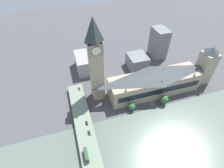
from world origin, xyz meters
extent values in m
plane|color=#4C4C4F|center=(0.00, 0.00, 0.00)|extent=(600.00, 600.00, 0.00)
cube|color=slate|center=(-39.47, 0.00, 0.15)|extent=(66.94, 360.00, 0.30)
cube|color=tan|center=(14.99, -8.00, 10.59)|extent=(23.97, 94.80, 21.18)
cube|color=black|center=(2.85, -8.00, 11.65)|extent=(0.40, 87.22, 6.35)
pyramid|color=#3D4247|center=(14.99, -8.00, 24.12)|extent=(23.49, 92.91, 5.88)
cone|color=gray|center=(4.00, -44.02, 23.68)|extent=(2.20, 2.20, 5.00)
cone|color=gray|center=(4.00, -8.00, 23.68)|extent=(2.20, 2.20, 5.00)
cone|color=gray|center=(4.00, 28.02, 23.68)|extent=(2.20, 2.20, 5.00)
cube|color=tan|center=(25.82, 49.15, 31.53)|extent=(11.49, 11.49, 63.06)
cube|color=gray|center=(25.82, 49.15, 57.89)|extent=(12.18, 12.18, 10.34)
cylinder|color=black|center=(19.90, 49.15, 57.89)|extent=(0.50, 7.98, 7.98)
cylinder|color=silver|center=(19.78, 49.15, 57.89)|extent=(0.62, 7.39, 7.39)
cylinder|color=black|center=(31.74, 49.15, 57.89)|extent=(0.50, 7.98, 7.98)
cylinder|color=silver|center=(31.86, 49.15, 57.89)|extent=(0.62, 7.39, 7.39)
cylinder|color=black|center=(25.82, 43.23, 57.89)|extent=(7.98, 0.50, 7.98)
cylinder|color=silver|center=(25.82, 43.11, 57.89)|extent=(7.39, 0.62, 7.39)
cylinder|color=black|center=(25.82, 55.07, 57.89)|extent=(7.98, 0.50, 7.98)
cylinder|color=silver|center=(25.82, 55.18, 57.89)|extent=(7.39, 0.62, 7.39)
pyramid|color=#2D3833|center=(25.82, 49.15, 73.32)|extent=(11.72, 11.72, 20.50)
cube|color=tan|center=(14.99, -66.60, 18.34)|extent=(14.40, 14.40, 36.69)
pyramid|color=#3D4247|center=(14.99, -66.60, 39.93)|extent=(14.40, 14.40, 6.48)
cylinder|color=#333338|center=(14.99, -66.60, 45.17)|extent=(0.30, 0.30, 4.00)
cube|color=#5D6A59|center=(-39.47, 70.35, 2.05)|extent=(3.00, 12.68, 4.11)
cube|color=#5D6A59|center=(18.59, 70.35, 2.05)|extent=(3.00, 12.68, 4.11)
cube|color=gray|center=(-39.47, 70.35, 4.71)|extent=(165.88, 14.91, 1.20)
cube|color=#235B33|center=(-36.35, 73.37, 6.75)|extent=(10.45, 2.40, 2.02)
cube|color=black|center=(-36.35, 73.37, 7.16)|extent=(9.40, 2.46, 0.89)
cube|color=#235B33|center=(-36.35, 73.37, 8.95)|extent=(10.24, 2.40, 2.37)
cube|color=black|center=(-36.35, 73.37, 9.07)|extent=(9.40, 2.46, 1.14)
cube|color=#1E4E2B|center=(-36.35, 73.37, 10.21)|extent=(10.13, 2.28, 0.16)
cylinder|color=black|center=(-31.99, 72.28, 5.85)|extent=(1.08, 0.28, 1.08)
cylinder|color=black|center=(-31.99, 74.46, 5.85)|extent=(1.08, 0.28, 1.08)
cylinder|color=black|center=(-40.60, 72.28, 5.85)|extent=(1.08, 0.28, 1.08)
cylinder|color=black|center=(-40.60, 74.46, 5.85)|extent=(1.08, 0.28, 1.08)
cube|color=black|center=(-8.03, 67.60, 5.85)|extent=(4.22, 1.74, 0.61)
cube|color=black|center=(-8.16, 67.60, 6.38)|extent=(2.19, 1.57, 0.45)
cylinder|color=black|center=(-6.39, 66.82, 5.64)|extent=(0.67, 0.22, 0.67)
cylinder|color=black|center=(-6.39, 68.38, 5.64)|extent=(0.67, 0.22, 0.67)
cylinder|color=black|center=(-9.67, 66.82, 5.64)|extent=(0.67, 0.22, 0.67)
cylinder|color=black|center=(-9.67, 68.38, 5.64)|extent=(0.67, 0.22, 0.67)
cube|color=#2D5638|center=(-17.93, 67.46, 5.82)|extent=(4.67, 1.89, 0.55)
cube|color=black|center=(-18.07, 67.46, 6.39)|extent=(2.43, 1.71, 0.59)
cylinder|color=black|center=(-16.04, 66.60, 5.63)|extent=(0.64, 0.22, 0.64)
cylinder|color=black|center=(-16.04, 68.32, 5.63)|extent=(0.64, 0.22, 0.64)
cylinder|color=black|center=(-19.82, 66.60, 5.63)|extent=(0.64, 0.22, 0.64)
cylinder|color=black|center=(-19.82, 68.32, 5.63)|extent=(0.64, 0.22, 0.64)
cube|color=slate|center=(36.32, 66.70, 5.83)|extent=(4.36, 1.75, 0.62)
cube|color=black|center=(36.19, 66.70, 6.40)|extent=(2.27, 1.57, 0.52)
cylinder|color=black|center=(38.08, 65.92, 5.61)|extent=(0.60, 0.22, 0.60)
cylinder|color=black|center=(38.08, 67.49, 5.61)|extent=(0.60, 0.22, 0.60)
cylinder|color=black|center=(34.57, 65.92, 5.61)|extent=(0.60, 0.22, 0.60)
cylinder|color=black|center=(34.57, 67.49, 5.61)|extent=(0.60, 0.22, 0.60)
cube|color=slate|center=(75.82, -44.29, 18.92)|extent=(23.69, 16.32, 37.83)
cube|color=slate|center=(59.31, -8.31, 8.45)|extent=(24.20, 21.76, 16.91)
cube|color=#939399|center=(74.59, 52.01, 9.50)|extent=(33.04, 22.81, 19.00)
cylinder|color=brown|center=(-3.65, -9.76, 1.55)|extent=(0.70, 0.70, 3.10)
sphere|color=#2D6633|center=(-3.65, -9.76, 6.55)|extent=(8.12, 8.12, 8.12)
cylinder|color=brown|center=(-1.88, 23.22, 1.06)|extent=(0.70, 0.70, 2.12)
sphere|color=#2D6633|center=(-1.88, 23.22, 5.00)|extent=(6.76, 6.76, 6.76)
camera|label=1|loc=(-97.72, 72.68, 132.72)|focal=28.00mm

